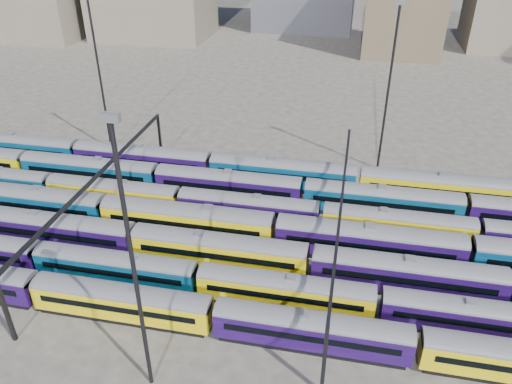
% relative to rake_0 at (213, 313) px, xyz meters
% --- Properties ---
extents(ground, '(500.00, 500.00, 0.00)m').
position_rel_rake_0_xyz_m(ground, '(1.13, 15.00, -2.47)').
color(ground, '#433F39').
rests_on(ground, ground).
extents(rake_0, '(114.98, 2.81, 4.71)m').
position_rel_rake_0_xyz_m(rake_0, '(0.00, 0.00, 0.00)').
color(rake_0, black).
rests_on(rake_0, ground).
extents(rake_1, '(94.38, 2.77, 4.64)m').
position_rel_rake_0_xyz_m(rake_1, '(6.34, 5.00, -0.04)').
color(rake_1, black).
rests_on(rake_1, ground).
extents(rake_2, '(125.58, 3.06, 5.16)m').
position_rel_rake_0_xyz_m(rake_2, '(-12.67, 10.00, 0.23)').
color(rake_2, black).
rests_on(rake_2, ground).
extents(rake_3, '(111.42, 3.26, 5.51)m').
position_rel_rake_0_xyz_m(rake_3, '(-7.65, 15.00, 0.42)').
color(rake_3, black).
rests_on(rake_3, ground).
extents(rake_4, '(133.89, 2.80, 4.70)m').
position_rel_rake_0_xyz_m(rake_4, '(-0.90, 20.00, -0.01)').
color(rake_4, black).
rests_on(rake_4, ground).
extents(rake_5, '(127.22, 3.10, 5.23)m').
position_rel_rake_0_xyz_m(rake_5, '(-15.55, 25.00, 0.27)').
color(rake_5, black).
rests_on(rake_5, ground).
extents(rake_6, '(131.51, 3.21, 5.41)m').
position_rel_rake_0_xyz_m(rake_6, '(13.07, 30.00, 0.37)').
color(rake_6, black).
rests_on(rake_6, ground).
extents(gantry_1, '(0.35, 40.35, 8.03)m').
position_rel_rake_0_xyz_m(gantry_1, '(-18.87, 15.00, 4.31)').
color(gantry_1, black).
rests_on(gantry_1, ground).
extents(gantry_2, '(0.35, 40.35, 8.03)m').
position_rel_rake_0_xyz_m(gantry_2, '(11.13, 15.00, 4.31)').
color(gantry_2, black).
rests_on(gantry_2, ground).
extents(mast_1, '(1.40, 0.50, 25.60)m').
position_rel_rake_0_xyz_m(mast_1, '(-28.87, 37.00, 11.49)').
color(mast_1, black).
rests_on(mast_1, ground).
extents(mast_2, '(1.40, 0.50, 25.60)m').
position_rel_rake_0_xyz_m(mast_2, '(-3.87, -7.00, 11.49)').
color(mast_2, black).
rests_on(mast_2, ground).
extents(mast_3, '(1.40, 0.50, 25.60)m').
position_rel_rake_0_xyz_m(mast_3, '(16.13, 39.00, 11.49)').
color(mast_3, black).
rests_on(mast_3, ground).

